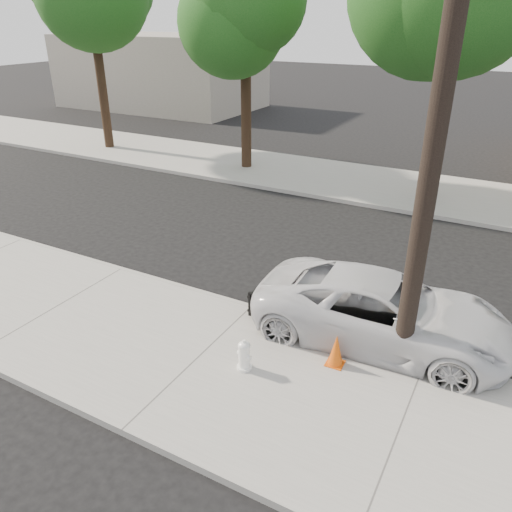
# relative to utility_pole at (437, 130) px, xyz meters

# --- Properties ---
(ground) EXTENTS (120.00, 120.00, 0.00)m
(ground) POSITION_rel_utility_pole_xyz_m (-3.60, 2.70, -4.70)
(ground) COLOR black
(ground) RESTS_ON ground
(near_sidewalk) EXTENTS (90.00, 4.40, 0.15)m
(near_sidewalk) POSITION_rel_utility_pole_xyz_m (-3.60, -1.60, -4.62)
(near_sidewalk) COLOR gray
(near_sidewalk) RESTS_ON ground
(far_sidewalk) EXTENTS (90.00, 5.00, 0.15)m
(far_sidewalk) POSITION_rel_utility_pole_xyz_m (-3.60, 11.20, -4.62)
(far_sidewalk) COLOR gray
(far_sidewalk) RESTS_ON ground
(curb_near) EXTENTS (90.00, 0.12, 0.16)m
(curb_near) POSITION_rel_utility_pole_xyz_m (-3.60, 0.60, -4.62)
(curb_near) COLOR #9E9B93
(curb_near) RESTS_ON ground
(building_far) EXTENTS (14.00, 8.00, 5.00)m
(building_far) POSITION_rel_utility_pole_xyz_m (-23.60, 22.70, -2.20)
(building_far) COLOR gray
(building_far) RESTS_ON ground
(utility_pole) EXTENTS (1.40, 0.34, 9.00)m
(utility_pole) POSITION_rel_utility_pole_xyz_m (0.00, 0.00, 0.00)
(utility_pole) COLOR black
(utility_pole) RESTS_ON near_sidewalk
(tree_a) EXTENTS (4.65, 4.50, 9.00)m
(tree_a) POSITION_rel_utility_pole_xyz_m (-17.40, 10.55, 1.83)
(tree_a) COLOR black
(tree_a) RESTS_ON far_sidewalk
(tree_b) EXTENTS (4.34, 4.20, 8.45)m
(tree_b) POSITION_rel_utility_pole_xyz_m (-9.41, 10.76, 1.45)
(tree_b) COLOR black
(tree_b) RESTS_ON far_sidewalk
(police_cruiser) EXTENTS (5.46, 2.76, 1.48)m
(police_cruiser) POSITION_rel_utility_pole_xyz_m (-0.63, 0.90, -3.96)
(police_cruiser) COLOR silver
(police_cruiser) RESTS_ON ground
(fire_hydrant) EXTENTS (0.33, 0.29, 0.61)m
(fire_hydrant) POSITION_rel_utility_pole_xyz_m (-2.62, -1.45, -4.25)
(fire_hydrant) COLOR white
(fire_hydrant) RESTS_ON near_sidewalk
(traffic_cone) EXTENTS (0.35, 0.35, 0.66)m
(traffic_cone) POSITION_rel_utility_pole_xyz_m (-1.13, -0.49, -4.23)
(traffic_cone) COLOR #DB520B
(traffic_cone) RESTS_ON near_sidewalk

